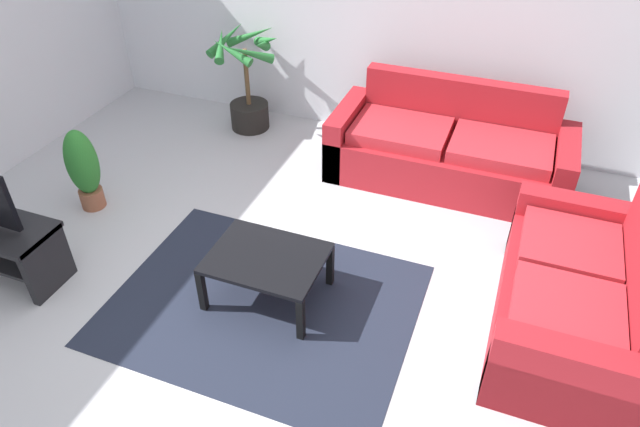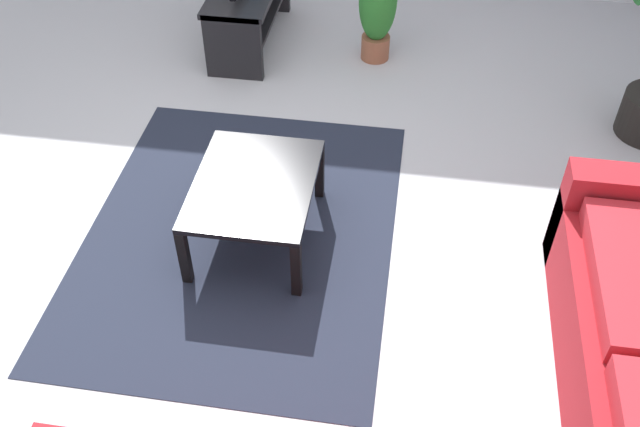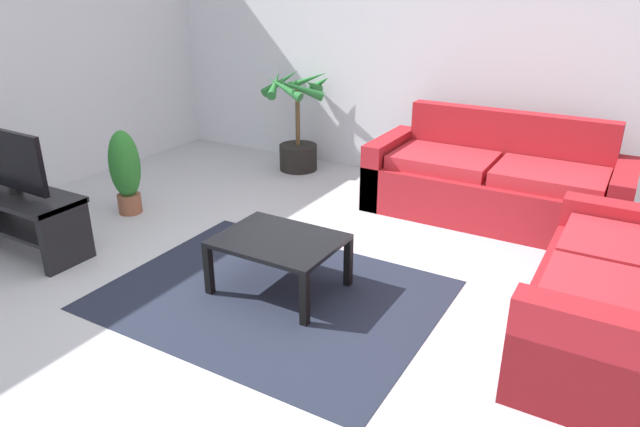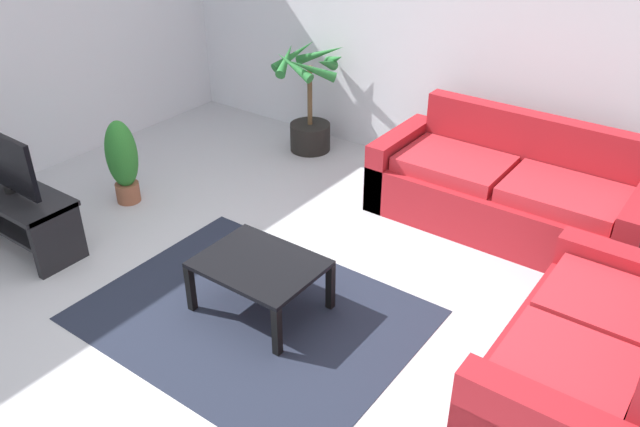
{
  "view_description": "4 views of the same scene",
  "coord_description": "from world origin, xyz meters",
  "px_view_note": "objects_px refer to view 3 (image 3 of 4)",
  "views": [
    {
      "loc": [
        1.65,
        -2.49,
        3.08
      ],
      "look_at": [
        0.52,
        0.45,
        0.7
      ],
      "focal_mm": 32.04,
      "sensor_mm": 36.0,
      "label": 1
    },
    {
      "loc": [
        2.91,
        0.99,
        2.82
      ],
      "look_at": [
        0.4,
        0.61,
        0.41
      ],
      "focal_mm": 39.73,
      "sensor_mm": 36.0,
      "label": 2
    },
    {
      "loc": [
        2.2,
        -2.66,
        2.03
      ],
      "look_at": [
        0.32,
        0.56,
        0.48
      ],
      "focal_mm": 32.17,
      "sensor_mm": 36.0,
      "label": 3
    },
    {
      "loc": [
        2.62,
        -2.41,
        2.86
      ],
      "look_at": [
        0.41,
        0.63,
        0.65
      ],
      "focal_mm": 36.17,
      "sensor_mm": 36.0,
      "label": 4
    }
  ],
  "objects_px": {
    "couch_loveseat": "(624,302)",
    "tv": "(10,160)",
    "potted_palm": "(298,128)",
    "couch_main": "(494,185)",
    "potted_plant_small": "(125,170)",
    "coffee_table": "(279,245)",
    "tv_stand": "(21,213)"
  },
  "relations": [
    {
      "from": "tv_stand",
      "to": "potted_palm",
      "type": "relative_size",
      "value": 1.01
    },
    {
      "from": "couch_main",
      "to": "potted_plant_small",
      "type": "bearing_deg",
      "value": -151.22
    },
    {
      "from": "tv_stand",
      "to": "coffee_table",
      "type": "xyz_separation_m",
      "value": [
        2.08,
        0.51,
        0.02
      ]
    },
    {
      "from": "tv_stand",
      "to": "potted_plant_small",
      "type": "height_order",
      "value": "potted_plant_small"
    },
    {
      "from": "couch_main",
      "to": "potted_palm",
      "type": "height_order",
      "value": "potted_palm"
    },
    {
      "from": "couch_main",
      "to": "potted_palm",
      "type": "relative_size",
      "value": 2.01
    },
    {
      "from": "couch_main",
      "to": "couch_loveseat",
      "type": "height_order",
      "value": "same"
    },
    {
      "from": "tv",
      "to": "couch_loveseat",
      "type": "bearing_deg",
      "value": 12.77
    },
    {
      "from": "potted_palm",
      "to": "potted_plant_small",
      "type": "relative_size",
      "value": 1.41
    },
    {
      "from": "tv",
      "to": "potted_palm",
      "type": "distance_m",
      "value": 2.95
    },
    {
      "from": "couch_loveseat",
      "to": "coffee_table",
      "type": "distance_m",
      "value": 2.13
    },
    {
      "from": "couch_main",
      "to": "coffee_table",
      "type": "height_order",
      "value": "couch_main"
    },
    {
      "from": "couch_loveseat",
      "to": "tv_stand",
      "type": "distance_m",
      "value": 4.27
    },
    {
      "from": "potted_palm",
      "to": "couch_main",
      "type": "bearing_deg",
      "value": -6.91
    },
    {
      "from": "potted_plant_small",
      "to": "tv",
      "type": "bearing_deg",
      "value": -96.09
    },
    {
      "from": "coffee_table",
      "to": "potted_palm",
      "type": "xyz_separation_m",
      "value": [
        -1.32,
        2.33,
        0.13
      ]
    },
    {
      "from": "couch_loveseat",
      "to": "potted_palm",
      "type": "height_order",
      "value": "potted_palm"
    },
    {
      "from": "coffee_table",
      "to": "couch_loveseat",
      "type": "bearing_deg",
      "value": 11.95
    },
    {
      "from": "couch_loveseat",
      "to": "tv",
      "type": "distance_m",
      "value": 4.29
    },
    {
      "from": "tv_stand",
      "to": "potted_palm",
      "type": "height_order",
      "value": "potted_palm"
    },
    {
      "from": "tv",
      "to": "coffee_table",
      "type": "relative_size",
      "value": 0.99
    },
    {
      "from": "coffee_table",
      "to": "potted_palm",
      "type": "bearing_deg",
      "value": 119.52
    },
    {
      "from": "tv_stand",
      "to": "potted_plant_small",
      "type": "bearing_deg",
      "value": 83.92
    },
    {
      "from": "couch_loveseat",
      "to": "tv",
      "type": "xyz_separation_m",
      "value": [
        -4.16,
        -0.94,
        0.45
      ]
    },
    {
      "from": "couch_loveseat",
      "to": "potted_plant_small",
      "type": "relative_size",
      "value": 2.18
    },
    {
      "from": "couch_main",
      "to": "couch_loveseat",
      "type": "xyz_separation_m",
      "value": [
        1.16,
        -1.62,
        -0.0
      ]
    },
    {
      "from": "couch_loveseat",
      "to": "coffee_table",
      "type": "xyz_separation_m",
      "value": [
        -2.09,
        -0.44,
        0.04
      ]
    },
    {
      "from": "tv_stand",
      "to": "potted_palm",
      "type": "xyz_separation_m",
      "value": [
        0.76,
        2.84,
        0.15
      ]
    },
    {
      "from": "tv_stand",
      "to": "potted_plant_small",
      "type": "xyz_separation_m",
      "value": [
        0.1,
        0.97,
        0.09
      ]
    },
    {
      "from": "tv",
      "to": "potted_plant_small",
      "type": "relative_size",
      "value": 1.04
    },
    {
      "from": "tv_stand",
      "to": "potted_palm",
      "type": "distance_m",
      "value": 2.94
    },
    {
      "from": "couch_loveseat",
      "to": "tv_stand",
      "type": "relative_size",
      "value": 1.54
    }
  ]
}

